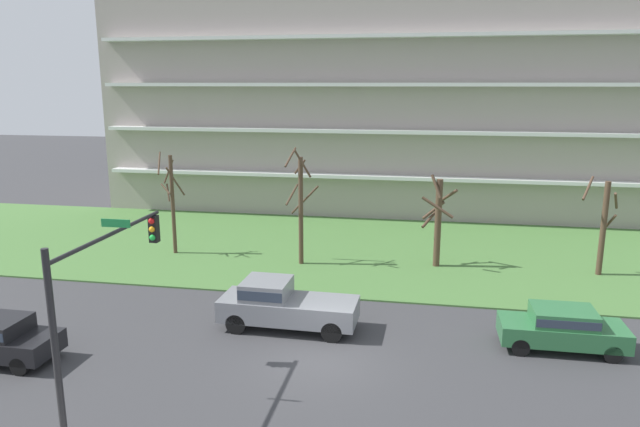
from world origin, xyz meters
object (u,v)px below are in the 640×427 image
sedan_green_center_right (562,327)px  tree_far_left (172,200)px  tree_left (300,205)px  tree_right (603,225)px  traffic_signal_mast (100,287)px  pickup_gray_center_left (283,304)px  tree_center (438,219)px

sedan_green_center_right → tree_far_left: bearing=-25.2°
tree_left → tree_right: bearing=3.4°
tree_right → traffic_signal_mast: size_ratio=0.83×
tree_left → sedan_green_center_right: bearing=-35.6°
tree_right → pickup_gray_center_left: (-14.12, -9.14, -1.62)m
tree_far_left → tree_center: (14.62, 0.27, -0.54)m
sedan_green_center_right → tree_left: bearing=-35.9°
tree_left → pickup_gray_center_left: 8.60m
tree_far_left → pickup_gray_center_left: (8.56, -8.81, -2.13)m
tree_right → sedan_green_center_right: (-3.67, -9.15, -1.77)m
pickup_gray_center_left → tree_center: bearing=-122.5°
tree_far_left → sedan_green_center_right: (19.01, -8.82, -2.28)m
tree_left → tree_center: (7.13, 0.85, -0.65)m
tree_center → sedan_green_center_right: tree_center is taller
pickup_gray_center_left → traffic_signal_mast: size_ratio=0.92×
pickup_gray_center_left → traffic_signal_mast: bearing=64.8°
pickup_gray_center_left → tree_far_left: bearing=-44.7°
tree_left → pickup_gray_center_left: (1.07, -8.23, -2.25)m
tree_center → traffic_signal_mast: (-9.52, -16.04, 1.35)m
sedan_green_center_right → tree_right: bearing=-112.2°
tree_far_left → tree_right: size_ratio=1.18×
tree_right → pickup_gray_center_left: 16.90m
tree_center → tree_far_left: bearing=-179.0°
tree_right → traffic_signal_mast: traffic_signal_mast is taller
tree_center → tree_right: (8.06, 0.07, 0.03)m
tree_right → sedan_green_center_right: bearing=-111.8°
tree_right → tree_far_left: bearing=-179.2°
tree_left → traffic_signal_mast: 15.40m
pickup_gray_center_left → traffic_signal_mast: traffic_signal_mast is taller
pickup_gray_center_left → sedan_green_center_right: bearing=-178.9°
tree_far_left → traffic_signal_mast: tree_far_left is taller
tree_left → tree_center: size_ratio=1.26×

